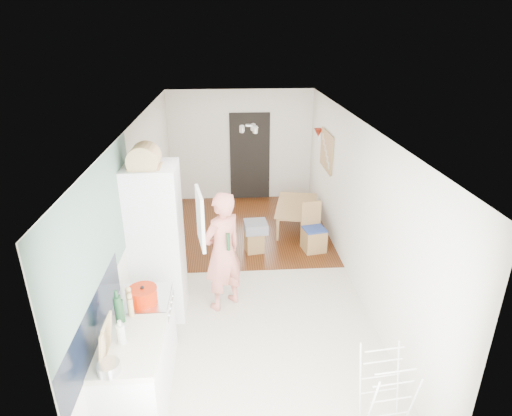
{
  "coord_description": "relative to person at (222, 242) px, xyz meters",
  "views": [
    {
      "loc": [
        -0.31,
        -5.89,
        3.7
      ],
      "look_at": [
        0.11,
        0.2,
        1.12
      ],
      "focal_mm": 30.0,
      "sensor_mm": 36.0,
      "label": 1
    }
  ],
  "objects": [
    {
      "name": "room_shell",
      "position": [
        0.41,
        0.71,
        0.22
      ],
      "size": [
        3.2,
        7.0,
        2.5
      ],
      "primitive_type": null,
      "color": "silver",
      "rests_on": "ground"
    },
    {
      "name": "floor",
      "position": [
        0.41,
        0.71,
        -1.03
      ],
      "size": [
        3.2,
        7.0,
        0.01
      ],
      "primitive_type": "cube",
      "color": "beige",
      "rests_on": "ground"
    },
    {
      "name": "wood_floor_overlay",
      "position": [
        0.41,
        2.56,
        -1.02
      ],
      "size": [
        3.2,
        3.3,
        0.01
      ],
      "primitive_type": "cube",
      "color": "#5B290F",
      "rests_on": "room_shell"
    },
    {
      "name": "sage_wall_panel",
      "position": [
        -1.18,
        -1.29,
        0.82
      ],
      "size": [
        0.02,
        3.0,
        1.3
      ],
      "primitive_type": "cube",
      "color": "slate",
      "rests_on": "room_shell"
    },
    {
      "name": "tile_splashback",
      "position": [
        -1.18,
        -1.84,
        0.12
      ],
      "size": [
        0.02,
        1.9,
        0.5
      ],
      "primitive_type": "cube",
      "color": "black",
      "rests_on": "room_shell"
    },
    {
      "name": "doorway_recess",
      "position": [
        0.61,
        4.19,
        -0.03
      ],
      "size": [
        0.9,
        0.04,
        2.0
      ],
      "primitive_type": "cube",
      "color": "black",
      "rests_on": "room_shell"
    },
    {
      "name": "base_cabinet",
      "position": [
        -0.89,
        -1.84,
        -0.6
      ],
      "size": [
        0.6,
        0.9,
        0.86
      ],
      "primitive_type": "cube",
      "color": "white",
      "rests_on": "room_shell"
    },
    {
      "name": "worktop",
      "position": [
        -0.89,
        -1.84,
        -0.14
      ],
      "size": [
        0.62,
        0.92,
        0.06
      ],
      "primitive_type": "cube",
      "color": "beige",
      "rests_on": "room_shell"
    },
    {
      "name": "range_cooker",
      "position": [
        -0.89,
        -1.09,
        -0.59
      ],
      "size": [
        0.6,
        0.6,
        0.88
      ],
      "primitive_type": "cube",
      "color": "white",
      "rests_on": "room_shell"
    },
    {
      "name": "cooker_top",
      "position": [
        -0.89,
        -1.09,
        -0.13
      ],
      "size": [
        0.6,
        0.6,
        0.04
      ],
      "primitive_type": "cube",
      "color": "silver",
      "rests_on": "room_shell"
    },
    {
      "name": "fridge_housing",
      "position": [
        -0.86,
        -0.07,
        0.05
      ],
      "size": [
        0.66,
        0.66,
        2.15
      ],
      "primitive_type": "cube",
      "color": "white",
      "rests_on": "room_shell"
    },
    {
      "name": "fridge_door",
      "position": [
        -0.25,
        -0.37,
        0.52
      ],
      "size": [
        0.14,
        0.56,
        0.7
      ],
      "primitive_type": "cube",
      "rotation": [
        0.0,
        0.0,
        -1.4
      ],
      "color": "white",
      "rests_on": "room_shell"
    },
    {
      "name": "fridge_interior",
      "position": [
        -0.55,
        -0.07,
        0.52
      ],
      "size": [
        0.02,
        0.52,
        0.66
      ],
      "primitive_type": "cube",
      "color": "white",
      "rests_on": "room_shell"
    },
    {
      "name": "pinboard",
      "position": [
        1.99,
        2.61,
        0.52
      ],
      "size": [
        0.03,
        0.9,
        0.7
      ],
      "primitive_type": "cube",
      "color": "tan",
      "rests_on": "room_shell"
    },
    {
      "name": "pinboard_frame",
      "position": [
        1.97,
        2.61,
        0.52
      ],
      "size": [
        0.0,
        0.94,
        0.74
      ],
      "primitive_type": "cube",
      "color": "#9D7346",
      "rests_on": "room_shell"
    },
    {
      "name": "wall_sconce",
      "position": [
        1.95,
        3.26,
        0.72
      ],
      "size": [
        0.18,
        0.18,
        0.16
      ],
      "primitive_type": "cone",
      "color": "maroon",
      "rests_on": "room_shell"
    },
    {
      "name": "person",
      "position": [
        0.0,
        0.0,
        0.0
      ],
      "size": [
        0.89,
        0.86,
        2.05
      ],
      "primitive_type": "imported",
      "rotation": [
        0.0,
        0.0,
        3.83
      ],
      "color": "#DF7C6C",
      "rests_on": "floor"
    },
    {
      "name": "dining_table",
      "position": [
        1.47,
        2.5,
        -0.82
      ],
      "size": [
        0.89,
        1.29,
        0.42
      ],
      "primitive_type": "imported",
      "rotation": [
        0.0,
        0.0,
        1.37
      ],
      "color": "#9D7346",
      "rests_on": "floor"
    },
    {
      "name": "dining_chair",
      "position": [
        1.6,
        1.54,
        -0.59
      ],
      "size": [
        0.44,
        0.44,
        0.88
      ],
      "primitive_type": null,
      "rotation": [
        0.0,
        0.0,
        0.19
      ],
      "color": "#9D7346",
      "rests_on": "floor"
    },
    {
      "name": "stool",
      "position": [
        0.53,
        1.57,
        -0.83
      ],
      "size": [
        0.35,
        0.35,
        0.4
      ],
      "primitive_type": null,
      "rotation": [
        0.0,
        0.0,
        0.18
      ],
      "color": "#9D7346",
      "rests_on": "floor"
    },
    {
      "name": "grey_drape",
      "position": [
        0.56,
        1.57,
        -0.54
      ],
      "size": [
        0.42,
        0.42,
        0.18
      ],
      "primitive_type": "cube",
      "rotation": [
        0.0,
        0.0,
        0.07
      ],
      "color": "slate",
      "rests_on": "stool"
    },
    {
      "name": "drying_rack",
      "position": [
        1.59,
        -2.1,
        -0.62
      ],
      "size": [
        0.45,
        0.42,
        0.81
      ],
      "primitive_type": null,
      "rotation": [
        0.0,
        0.0,
        0.1
      ],
      "color": "white",
      "rests_on": "floor"
    },
    {
      "name": "bread_bin",
      "position": [
        -0.9,
        -0.16,
        1.23
      ],
      "size": [
        0.45,
        0.43,
        0.21
      ],
      "primitive_type": null,
      "rotation": [
        0.0,
        0.0,
        -0.18
      ],
      "color": "tan",
      "rests_on": "fridge_housing"
    },
    {
      "name": "red_casserole",
      "position": [
        -0.86,
        -1.19,
        -0.01
      ],
      "size": [
        0.34,
        0.34,
        0.18
      ],
      "primitive_type": "cylinder",
      "rotation": [
        0.0,
        0.0,
        0.1
      ],
      "color": "red",
      "rests_on": "cooker_top"
    },
    {
      "name": "steel_pan",
      "position": [
        -0.98,
        -2.21,
        -0.06
      ],
      "size": [
        0.2,
        0.2,
        0.1
      ],
      "primitive_type": "cylinder",
      "rotation": [
        0.0,
        0.0,
        -0.01
      ],
      "color": "silver",
      "rests_on": "worktop"
    },
    {
      "name": "held_bottle",
      "position": [
        0.08,
        -0.13,
        0.06
      ],
      "size": [
        0.05,
        0.05,
        0.24
      ],
      "primitive_type": "cylinder",
      "color": "#193F21",
      "rests_on": "person"
    },
    {
      "name": "bottle_a",
      "position": [
        -1.04,
        -1.53,
        0.05
      ],
      "size": [
        0.09,
        0.09,
        0.32
      ],
      "primitive_type": "cylinder",
      "rotation": [
        0.0,
        0.0,
        -0.2
      ],
      "color": "#193F21",
      "rests_on": "worktop"
    },
    {
      "name": "bottle_b",
      "position": [
        -1.02,
        -1.5,
        0.02
      ],
      "size": [
        0.08,
        0.08,
        0.26
      ],
      "primitive_type": "cylinder",
      "rotation": [
        0.0,
        0.0,
        -0.34
      ],
      "color": "#193F21",
      "rests_on": "worktop"
    },
    {
      "name": "bottle_c",
      "position": [
        -0.95,
        -1.83,
        -0.01
      ],
      "size": [
        0.1,
        0.1,
        0.2
      ],
      "primitive_type": "cylinder",
      "rotation": [
        0.0,
        0.0,
        -0.19
      ],
      "color": "beige",
      "rests_on": "worktop"
    },
    {
      "name": "pepper_mill_front",
      "position": [
        -0.94,
        -1.42,
        -0.0
      ],
      "size": [
        0.07,
        0.07,
        0.21
      ],
      "primitive_type": "cylinder",
      "rotation": [
        0.0,
        0.0,
        0.26
      ],
      "color": "tan",
      "rests_on": "worktop"
    },
    {
      "name": "pepper_mill_back",
      "position": [
        -0.98,
        -1.31,
        0.0
      ],
      "size": [
        0.06,
        0.06,
        0.22
      ],
      "primitive_type": "cylinder",
      "rotation": [
        0.0,
        0.0,
        0.05
      ],
      "color": "tan",
      "rests_on": "worktop"
    },
    {
      "name": "chopping_boards",
      "position": [
        -1.04,
        -2.02,
        0.09
      ],
      "size": [
        0.12,
        0.28,
        0.39
      ],
      "primitive_type": null,
      "rotation": [
        0.0,
        0.0,
        -0.31
      ],
      "color": "tan",
      "rests_on": "worktop"
    }
  ]
}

